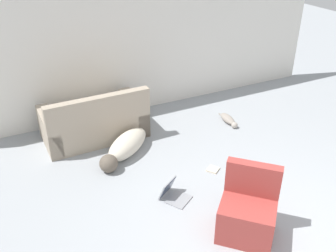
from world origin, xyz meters
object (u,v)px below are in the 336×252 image
at_px(couch, 95,122).
at_px(book_cream, 213,169).
at_px(dog, 125,147).
at_px(side_chair, 248,213).
at_px(laptop_open, 172,192).
at_px(cat, 229,120).

distance_m(couch, book_cream, 2.10).
bearing_deg(dog, side_chair, 68.92).
xyz_separation_m(laptop_open, book_cream, (0.81, 0.28, -0.07)).
bearing_deg(book_cream, cat, 47.19).
bearing_deg(laptop_open, book_cream, -13.31).
distance_m(laptop_open, side_chair, 1.07).
bearing_deg(cat, couch, -99.05).
bearing_deg(cat, side_chair, -25.18).
bearing_deg(couch, dog, 107.86).
bearing_deg(cat, book_cream, -37.91).
distance_m(cat, book_cream, 1.50).
xyz_separation_m(couch, laptop_open, (0.44, -1.94, -0.19)).
height_order(cat, book_cream, cat).
height_order(laptop_open, side_chair, side_chair).
relative_size(couch, dog, 1.41).
distance_m(laptop_open, book_cream, 0.86).
bearing_deg(dog, book_cream, 98.25).
bearing_deg(laptop_open, dog, 66.50).
relative_size(laptop_open, book_cream, 2.06).
height_order(laptop_open, book_cream, laptop_open).
bearing_deg(couch, cat, 164.92).
relative_size(dog, laptop_open, 2.56).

